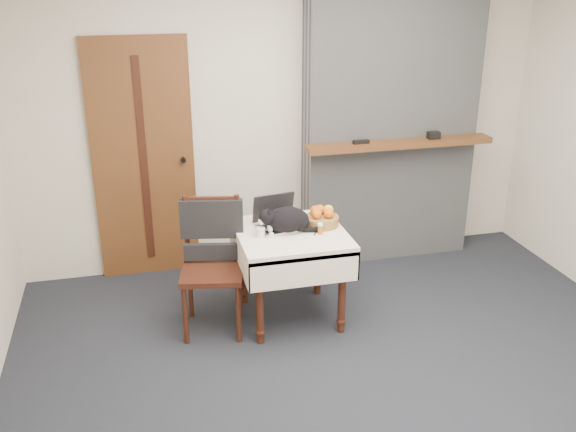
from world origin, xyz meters
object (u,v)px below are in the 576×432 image
object	(u,v)px
door	(144,161)
chair	(212,246)
cat	(287,220)
pill_bottle	(320,228)
side_table	(291,246)
fruit_basket	(322,218)
cream_jar	(261,232)
laptop	(277,219)

from	to	relation	value
door	chair	bearing A→B (deg)	-67.36
cat	pill_bottle	distance (m)	0.24
side_table	chair	distance (m)	0.57
door	side_table	size ratio (longest dim) A/B	2.56
fruit_basket	side_table	bearing A→B (deg)	-165.67
cat	cream_jar	xyz separation A→B (m)	(-0.21, -0.04, -0.06)
door	pill_bottle	world-z (taller)	door
cream_jar	chair	bearing A→B (deg)	162.13
fruit_basket	chair	distance (m)	0.83
side_table	fruit_basket	size ratio (longest dim) A/B	3.10
door	fruit_basket	distance (m)	1.59
door	pill_bottle	distance (m)	1.66
door	cat	size ratio (longest dim) A/B	4.31
door	laptop	xyz separation A→B (m)	(0.91, -0.94, -0.24)
laptop	pill_bottle	bearing A→B (deg)	-46.87
laptop	side_table	bearing A→B (deg)	-65.48
laptop	cat	world-z (taller)	laptop
laptop	chair	xyz separation A→B (m)	(-0.50, -0.05, -0.14)
cat	pill_bottle	size ratio (longest dim) A/B	5.68
laptop	cream_jar	size ratio (longest dim) A/B	4.90
pill_bottle	chair	bearing A→B (deg)	168.35
fruit_basket	pill_bottle	bearing A→B (deg)	-110.37
door	cat	bearing A→B (deg)	-47.87
side_table	door	bearing A→B (deg)	133.09
door	cat	world-z (taller)	door
side_table	cat	bearing A→B (deg)	-169.83
laptop	fruit_basket	distance (m)	0.33
laptop	pill_bottle	size ratio (longest dim) A/B	4.38
laptop	cat	bearing A→B (deg)	-77.50
cat	chair	world-z (taller)	chair
door	laptop	world-z (taller)	door
fruit_basket	laptop	bearing A→B (deg)	171.83
pill_bottle	chair	distance (m)	0.79
cat	fruit_basket	distance (m)	0.29
door	pill_bottle	bearing A→B (deg)	-44.26
fruit_basket	cat	bearing A→B (deg)	-166.08
side_table	cat	size ratio (longest dim) A/B	1.68
side_table	fruit_basket	world-z (taller)	fruit_basket
side_table	pill_bottle	xyz separation A→B (m)	(0.19, -0.09, 0.16)
cat	fruit_basket	world-z (taller)	cat
chair	door	bearing A→B (deg)	124.18
door	cream_jar	distance (m)	1.35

